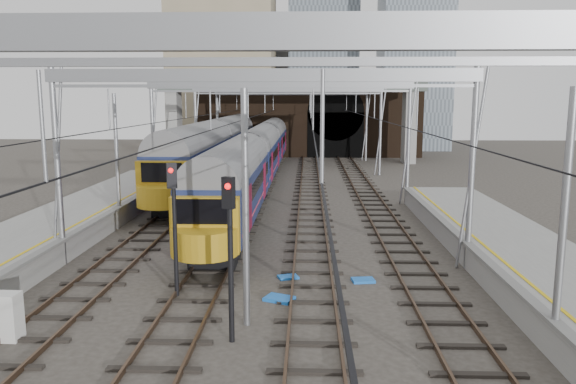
{
  "coord_description": "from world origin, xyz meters",
  "views": [
    {
      "loc": [
        1.8,
        -13.93,
        6.69
      ],
      "look_at": [
        0.89,
        11.95,
        2.4
      ],
      "focal_mm": 35.0,
      "sensor_mm": 36.0,
      "label": 1
    }
  ],
  "objects_px": {
    "train_main": "(266,147)",
    "signal_near_left": "(174,213)",
    "signal_near_centre": "(230,239)",
    "train_second": "(229,141)",
    "relay_cabinet": "(8,317)"
  },
  "relations": [
    {
      "from": "train_second",
      "to": "relay_cabinet",
      "type": "distance_m",
      "value": 40.57
    },
    {
      "from": "train_main",
      "to": "train_second",
      "type": "distance_m",
      "value": 5.97
    },
    {
      "from": "train_second",
      "to": "relay_cabinet",
      "type": "height_order",
      "value": "train_second"
    },
    {
      "from": "train_main",
      "to": "signal_near_centre",
      "type": "xyz_separation_m",
      "value": [
        1.71,
        -36.07,
        0.56
      ]
    },
    {
      "from": "train_main",
      "to": "signal_near_centre",
      "type": "bearing_deg",
      "value": -87.29
    },
    {
      "from": "signal_near_left",
      "to": "signal_near_centre",
      "type": "height_order",
      "value": "signal_near_centre"
    },
    {
      "from": "train_second",
      "to": "relay_cabinet",
      "type": "bearing_deg",
      "value": -90.82
    },
    {
      "from": "train_main",
      "to": "signal_near_left",
      "type": "distance_m",
      "value": 32.43
    },
    {
      "from": "signal_near_left",
      "to": "relay_cabinet",
      "type": "xyz_separation_m",
      "value": [
        -3.89,
        -3.68,
        -2.25
      ]
    },
    {
      "from": "relay_cabinet",
      "to": "train_main",
      "type": "bearing_deg",
      "value": 84.34
    },
    {
      "from": "train_second",
      "to": "signal_near_centre",
      "type": "xyz_separation_m",
      "value": [
        5.71,
        -40.49,
        0.38
      ]
    },
    {
      "from": "train_main",
      "to": "signal_near_centre",
      "type": "distance_m",
      "value": 36.11
    },
    {
      "from": "train_main",
      "to": "signal_near_left",
      "type": "xyz_separation_m",
      "value": [
        -0.69,
        -32.42,
        0.53
      ]
    },
    {
      "from": "train_second",
      "to": "signal_near_centre",
      "type": "height_order",
      "value": "train_second"
    },
    {
      "from": "train_main",
      "to": "signal_near_left",
      "type": "relative_size",
      "value": 13.31
    }
  ]
}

